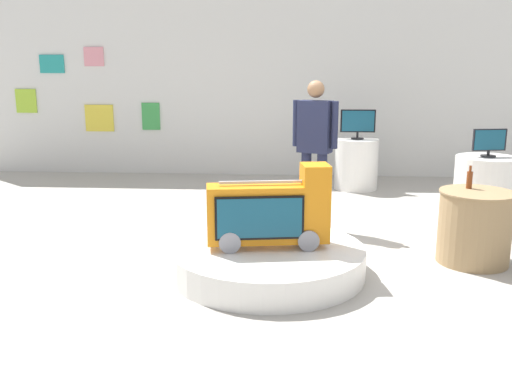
{
  "coord_description": "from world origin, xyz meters",
  "views": [
    {
      "loc": [
        -0.17,
        -5.56,
        1.91
      ],
      "look_at": [
        -0.55,
        0.12,
        0.63
      ],
      "focal_mm": 39.02,
      "sensor_mm": 36.0,
      "label": 1
    }
  ],
  "objects_px": {
    "tv_on_center_rear": "(358,123)",
    "novelty_firetruck_tv": "(270,214)",
    "shopper_browsing_near_truck": "(315,143)",
    "tv_on_left_rear": "(489,142)",
    "display_pedestal_left_rear": "(485,188)",
    "display_pedestal_center_rear": "(356,164)",
    "main_display_pedestal": "(268,260)",
    "side_table_round": "(474,226)",
    "bottle_on_side_table": "(470,179)"
  },
  "relations": [
    {
      "from": "display_pedestal_center_rear",
      "to": "tv_on_center_rear",
      "type": "height_order",
      "value": "tv_on_center_rear"
    },
    {
      "from": "display_pedestal_left_rear",
      "to": "shopper_browsing_near_truck",
      "type": "xyz_separation_m",
      "value": [
        -2.21,
        -0.59,
        0.64
      ]
    },
    {
      "from": "main_display_pedestal",
      "to": "display_pedestal_center_rear",
      "type": "xyz_separation_m",
      "value": [
        1.23,
        3.85,
        0.27
      ]
    },
    {
      "from": "display_pedestal_left_rear",
      "to": "side_table_round",
      "type": "distance_m",
      "value": 1.85
    },
    {
      "from": "side_table_round",
      "to": "bottle_on_side_table",
      "type": "bearing_deg",
      "value": 108.84
    },
    {
      "from": "tv_on_left_rear",
      "to": "display_pedestal_left_rear",
      "type": "bearing_deg",
      "value": 80.07
    },
    {
      "from": "tv_on_center_rear",
      "to": "shopper_browsing_near_truck",
      "type": "height_order",
      "value": "shopper_browsing_near_truck"
    },
    {
      "from": "main_display_pedestal",
      "to": "side_table_round",
      "type": "height_order",
      "value": "side_table_round"
    },
    {
      "from": "display_pedestal_center_rear",
      "to": "shopper_browsing_near_truck",
      "type": "bearing_deg",
      "value": -108.37
    },
    {
      "from": "novelty_firetruck_tv",
      "to": "shopper_browsing_near_truck",
      "type": "bearing_deg",
      "value": 73.96
    },
    {
      "from": "display_pedestal_left_rear",
      "to": "tv_on_center_rear",
      "type": "relative_size",
      "value": 1.48
    },
    {
      "from": "main_display_pedestal",
      "to": "bottle_on_side_table",
      "type": "xyz_separation_m",
      "value": [
        1.98,
        0.58,
        0.69
      ]
    },
    {
      "from": "side_table_round",
      "to": "display_pedestal_left_rear",
      "type": "bearing_deg",
      "value": 68.98
    },
    {
      "from": "novelty_firetruck_tv",
      "to": "display_pedestal_center_rear",
      "type": "xyz_separation_m",
      "value": [
        1.21,
        3.85,
        -0.19
      ]
    },
    {
      "from": "bottle_on_side_table",
      "to": "display_pedestal_center_rear",
      "type": "bearing_deg",
      "value": 102.9
    },
    {
      "from": "display_pedestal_left_rear",
      "to": "tv_on_left_rear",
      "type": "height_order",
      "value": "tv_on_left_rear"
    },
    {
      "from": "tv_on_left_rear",
      "to": "shopper_browsing_near_truck",
      "type": "height_order",
      "value": "shopper_browsing_near_truck"
    },
    {
      "from": "display_pedestal_left_rear",
      "to": "display_pedestal_center_rear",
      "type": "height_order",
      "value": "same"
    },
    {
      "from": "main_display_pedestal",
      "to": "novelty_firetruck_tv",
      "type": "xyz_separation_m",
      "value": [
        0.02,
        -0.0,
        0.45
      ]
    },
    {
      "from": "bottle_on_side_table",
      "to": "tv_on_left_rear",
      "type": "bearing_deg",
      "value": 65.98
    },
    {
      "from": "display_pedestal_left_rear",
      "to": "bottle_on_side_table",
      "type": "bearing_deg",
      "value": -113.99
    },
    {
      "from": "display_pedestal_left_rear",
      "to": "bottle_on_side_table",
      "type": "height_order",
      "value": "bottle_on_side_table"
    },
    {
      "from": "display_pedestal_left_rear",
      "to": "bottle_on_side_table",
      "type": "relative_size",
      "value": 3.46
    },
    {
      "from": "novelty_firetruck_tv",
      "to": "bottle_on_side_table",
      "type": "height_order",
      "value": "novelty_firetruck_tv"
    },
    {
      "from": "tv_on_center_rear",
      "to": "bottle_on_side_table",
      "type": "xyz_separation_m",
      "value": [
        0.75,
        -3.26,
        -0.24
      ]
    },
    {
      "from": "novelty_firetruck_tv",
      "to": "bottle_on_side_table",
      "type": "distance_m",
      "value": 2.06
    },
    {
      "from": "main_display_pedestal",
      "to": "side_table_round",
      "type": "bearing_deg",
      "value": 12.49
    },
    {
      "from": "tv_on_left_rear",
      "to": "tv_on_center_rear",
      "type": "relative_size",
      "value": 0.8
    },
    {
      "from": "tv_on_left_rear",
      "to": "shopper_browsing_near_truck",
      "type": "relative_size",
      "value": 0.24
    },
    {
      "from": "shopper_browsing_near_truck",
      "to": "display_pedestal_center_rear",
      "type": "bearing_deg",
      "value": 71.63
    },
    {
      "from": "side_table_round",
      "to": "shopper_browsing_near_truck",
      "type": "distance_m",
      "value": 2.03
    },
    {
      "from": "tv_on_center_rear",
      "to": "novelty_firetruck_tv",
      "type": "bearing_deg",
      "value": -107.44
    },
    {
      "from": "main_display_pedestal",
      "to": "display_pedestal_left_rear",
      "type": "xyz_separation_m",
      "value": [
        2.69,
        2.17,
        0.27
      ]
    },
    {
      "from": "novelty_firetruck_tv",
      "to": "tv_on_center_rear",
      "type": "relative_size",
      "value": 2.13
    },
    {
      "from": "display_pedestal_left_rear",
      "to": "display_pedestal_center_rear",
      "type": "xyz_separation_m",
      "value": [
        -1.46,
        1.68,
        0.0
      ]
    },
    {
      "from": "shopper_browsing_near_truck",
      "to": "tv_on_left_rear",
      "type": "bearing_deg",
      "value": 14.95
    },
    {
      "from": "main_display_pedestal",
      "to": "display_pedestal_center_rear",
      "type": "relative_size",
      "value": 2.29
    },
    {
      "from": "display_pedestal_center_rear",
      "to": "shopper_browsing_near_truck",
      "type": "distance_m",
      "value": 2.48
    },
    {
      "from": "main_display_pedestal",
      "to": "shopper_browsing_near_truck",
      "type": "relative_size",
      "value": 1.04
    },
    {
      "from": "main_display_pedestal",
      "to": "bottle_on_side_table",
      "type": "distance_m",
      "value": 2.18
    },
    {
      "from": "tv_on_center_rear",
      "to": "side_table_round",
      "type": "bearing_deg",
      "value": -76.84
    },
    {
      "from": "tv_on_left_rear",
      "to": "bottle_on_side_table",
      "type": "height_order",
      "value": "tv_on_left_rear"
    },
    {
      "from": "side_table_round",
      "to": "tv_on_left_rear",
      "type": "bearing_deg",
      "value": 68.96
    },
    {
      "from": "main_display_pedestal",
      "to": "display_pedestal_center_rear",
      "type": "distance_m",
      "value": 4.05
    },
    {
      "from": "main_display_pedestal",
      "to": "side_table_round",
      "type": "distance_m",
      "value": 2.09
    },
    {
      "from": "novelty_firetruck_tv",
      "to": "bottle_on_side_table",
      "type": "xyz_separation_m",
      "value": [
        1.96,
        0.59,
        0.23
      ]
    },
    {
      "from": "novelty_firetruck_tv",
      "to": "display_pedestal_center_rear",
      "type": "bearing_deg",
      "value": 72.58
    },
    {
      "from": "side_table_round",
      "to": "bottle_on_side_table",
      "type": "xyz_separation_m",
      "value": [
        -0.05,
        0.13,
        0.45
      ]
    },
    {
      "from": "display_pedestal_center_rear",
      "to": "side_table_round",
      "type": "height_order",
      "value": "display_pedestal_center_rear"
    },
    {
      "from": "main_display_pedestal",
      "to": "tv_on_left_rear",
      "type": "relative_size",
      "value": 4.24
    }
  ]
}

